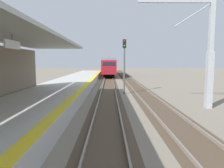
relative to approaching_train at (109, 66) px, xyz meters
The scene contains 6 objects.
station_platform 33.56m from the approaching_train, 97.55° to the right, with size 5.00×80.00×0.91m.
track_pair_nearest_platform 29.30m from the approaching_train, 90.01° to the right, with size 2.34×120.00×0.16m.
track_pair_middle 29.49m from the approaching_train, 83.37° to the right, with size 2.34×120.00×0.16m.
approaching_train is the anchor object (origin of this frame).
rail_signal_post 27.20m from the approaching_train, 86.76° to the right, with size 0.32×0.34×5.20m.
catenary_pylon_far_side 34.02m from the approaching_train, 79.13° to the right, with size 5.00×0.40×7.50m.
Camera 1 is at (2.03, 2.34, 3.06)m, focal length 33.10 mm.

